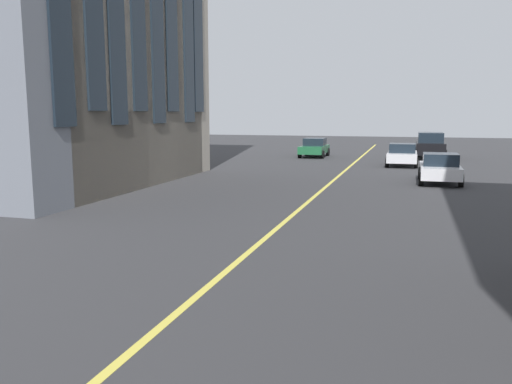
% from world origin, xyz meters
% --- Properties ---
extents(lane_centre_line, '(80.00, 0.16, 0.01)m').
position_xyz_m(lane_centre_line, '(20.00, 0.00, 0.00)').
color(lane_centre_line, '#D8C64C').
rests_on(lane_centre_line, ground_plane).
extents(car_white_parked_a, '(3.90, 1.89, 1.40)m').
position_xyz_m(car_white_parked_a, '(37.57, -3.06, 0.70)').
color(car_white_parked_a, silver).
rests_on(car_white_parked_a, ground_plane).
extents(car_white_far, '(3.90, 1.89, 1.40)m').
position_xyz_m(car_white_far, '(29.72, -4.90, 0.70)').
color(car_white_far, silver).
rests_on(car_white_far, ground_plane).
extents(car_green_parked_b, '(3.90, 1.89, 1.40)m').
position_xyz_m(car_green_parked_b, '(42.81, 3.42, 0.70)').
color(car_green_parked_b, '#1E6038').
rests_on(car_green_parked_b, ground_plane).
extents(car_black_near, '(4.70, 2.14, 1.88)m').
position_xyz_m(car_black_near, '(43.91, -4.90, 0.97)').
color(car_black_near, black).
rests_on(car_black_near, ground_plane).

